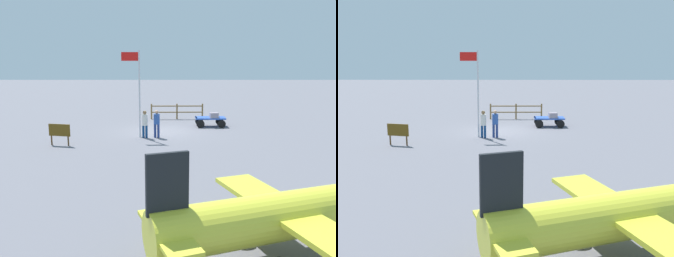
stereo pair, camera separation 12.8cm
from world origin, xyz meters
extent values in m
plane|color=slate|center=(0.00, 0.00, 0.00)|extent=(120.00, 120.00, 0.00)
cube|color=blue|center=(-3.30, -1.69, 0.60)|extent=(2.05, 1.06, 0.10)
cube|color=blue|center=(-2.33, -1.69, 0.60)|extent=(0.08, 1.00, 0.10)
cylinder|color=black|center=(-2.59, -1.14, 0.27)|extent=(0.55, 0.12, 0.55)
cylinder|color=black|center=(-2.58, -2.23, 0.27)|extent=(0.55, 0.12, 0.55)
cylinder|color=black|center=(-4.02, -1.14, 0.27)|extent=(0.55, 0.12, 0.55)
cylinder|color=black|center=(-4.02, -2.24, 0.27)|extent=(0.55, 0.12, 0.55)
cube|color=#442D1F|center=(-3.58, -1.86, 0.79)|extent=(0.61, 0.42, 0.29)
cube|color=gray|center=(-3.52, -1.39, 0.82)|extent=(0.61, 0.46, 0.36)
cylinder|color=navy|center=(0.18, 1.95, 0.40)|extent=(0.14, 0.14, 0.81)
cylinder|color=navy|center=(0.38, 1.93, 0.40)|extent=(0.14, 0.14, 0.81)
cylinder|color=#2C53A5|center=(0.28, 1.94, 1.11)|extent=(0.39, 0.39, 0.61)
sphere|color=tan|center=(0.28, 1.94, 1.52)|extent=(0.22, 0.22, 0.22)
cylinder|color=navy|center=(0.88, 2.06, 0.38)|extent=(0.14, 0.14, 0.75)
cylinder|color=navy|center=(1.06, 1.99, 0.38)|extent=(0.14, 0.14, 0.75)
cylinder|color=silver|center=(0.97, 2.02, 1.08)|extent=(0.43, 0.43, 0.65)
sphere|color=olive|center=(0.97, 2.02, 1.51)|extent=(0.22, 0.22, 0.22)
cylinder|color=gold|center=(-3.13, 15.07, 1.00)|extent=(6.61, 3.22, 1.11)
cube|color=gold|center=(-3.13, 15.07, 1.11)|extent=(2.70, 5.13, 0.12)
cube|color=black|center=(-0.38, 16.03, 2.10)|extent=(0.88, 0.39, 1.30)
cube|color=gold|center=(-0.38, 16.03, 1.10)|extent=(1.38, 2.31, 0.08)
cylinder|color=black|center=(-2.27, 14.62, 0.22)|extent=(0.45, 0.24, 0.44)
cylinder|color=silver|center=(1.28, 1.78, 2.54)|extent=(0.10, 0.10, 5.08)
cube|color=red|center=(1.81, 1.78, 4.73)|extent=(0.97, 0.08, 0.50)
cylinder|color=#4C3319|center=(4.95, 4.04, 0.26)|extent=(0.08, 0.08, 0.51)
cylinder|color=#4C3319|center=(5.91, 3.83, 0.26)|extent=(0.08, 0.08, 0.51)
cube|color=brown|center=(5.43, 3.94, 0.84)|extent=(1.21, 0.32, 0.65)
cylinder|color=brown|center=(-3.06, -4.89, 0.60)|extent=(0.12, 0.12, 1.20)
cylinder|color=brown|center=(-1.08, -4.86, 0.60)|extent=(0.12, 0.12, 1.20)
cylinder|color=brown|center=(0.89, -4.82, 0.60)|extent=(0.12, 0.12, 1.20)
cube|color=brown|center=(-1.08, -4.86, 1.02)|extent=(3.95, 0.15, 0.08)
cube|color=brown|center=(-1.08, -4.86, 0.54)|extent=(3.95, 0.15, 0.08)
camera|label=1|loc=(-0.40, 22.95, 4.56)|focal=38.72mm
camera|label=2|loc=(-0.53, 22.95, 4.56)|focal=38.72mm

